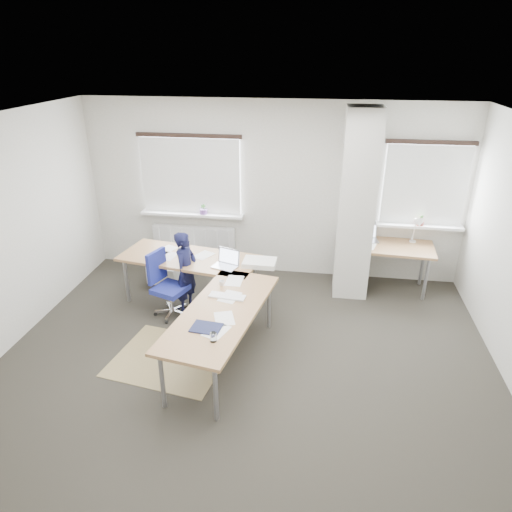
# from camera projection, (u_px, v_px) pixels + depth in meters

# --- Properties ---
(ground) EXTENTS (6.00, 6.00, 0.00)m
(ground) POSITION_uv_depth(u_px,v_px,m) (246.00, 360.00, 5.57)
(ground) COLOR #272520
(ground) RESTS_ON ground
(room_shell) EXTENTS (6.04, 5.04, 2.82)m
(room_shell) POSITION_uv_depth(u_px,v_px,m) (267.00, 213.00, 5.22)
(room_shell) COLOR #B9B7A9
(room_shell) RESTS_ON ground
(floor_mat) EXTENTS (1.49, 1.32, 0.01)m
(floor_mat) POSITION_uv_depth(u_px,v_px,m) (170.00, 359.00, 5.59)
(floor_mat) COLOR olive
(floor_mat) RESTS_ON ground
(white_crate) EXTENTS (0.56, 0.44, 0.30)m
(white_crate) POSITION_uv_depth(u_px,v_px,m) (165.00, 273.00, 7.38)
(white_crate) COLOR white
(white_crate) RESTS_ON ground
(desk_main) EXTENTS (2.40, 2.98, 0.96)m
(desk_main) POSITION_uv_depth(u_px,v_px,m) (208.00, 283.00, 5.91)
(desk_main) COLOR olive
(desk_main) RESTS_ON ground
(desk_side) EXTENTS (1.44, 0.79, 1.22)m
(desk_side) POSITION_uv_depth(u_px,v_px,m) (387.00, 248.00, 6.97)
(desk_side) COLOR olive
(desk_side) RESTS_ON ground
(task_chair) EXTENTS (0.55, 0.53, 0.95)m
(task_chair) POSITION_uv_depth(u_px,v_px,m) (169.00, 298.00, 6.42)
(task_chair) COLOR navy
(task_chair) RESTS_ON ground
(person) EXTENTS (0.37, 0.49, 1.20)m
(person) POSITION_uv_depth(u_px,v_px,m) (187.00, 272.00, 6.41)
(person) COLOR black
(person) RESTS_ON ground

